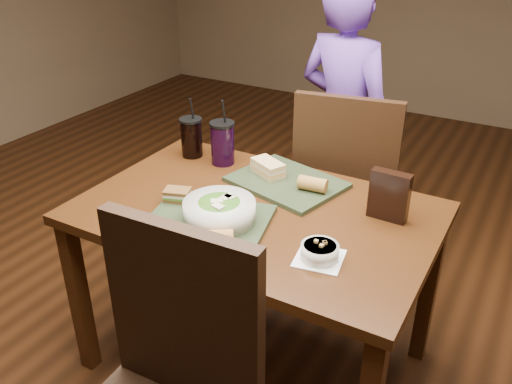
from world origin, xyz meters
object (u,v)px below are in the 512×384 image
salad_bowl (219,210)px  soup_bowl (320,252)px  sandwich_near (178,195)px  dining_table (256,229)px  diner (343,124)px  sandwich_far (268,168)px  chip_bag (389,196)px  baguette_far (313,184)px  tray_near (208,221)px  chair_far (350,188)px  cup_berry (223,143)px  tray_far (287,182)px  cup_cola (192,137)px  baguette_near (215,239)px

salad_bowl → soup_bowl: bearing=-3.0°
salad_bowl → sandwich_near: (-0.22, 0.05, -0.02)m
dining_table → diner: bearing=92.7°
diner → sandwich_far: size_ratio=9.17×
sandwich_near → chip_bag: size_ratio=0.61×
diner → sandwich_far: 0.75m
baguette_far → sandwich_near: bearing=-141.7°
dining_table → tray_near: (-0.10, -0.17, 0.10)m
chair_far → cup_berry: (-0.47, -0.35, 0.26)m
salad_bowl → tray_far: bearing=80.9°
cup_cola → soup_bowl: bearing=-29.3°
tray_far → baguette_near: (0.01, -0.54, 0.04)m
dining_table → soup_bowl: 0.40m
sandwich_far → baguette_far: sandwich_far is taller
salad_bowl → baguette_far: salad_bowl is taller
tray_near → tray_far: 0.42m
salad_bowl → sandwich_far: 0.41m
baguette_near → diner: bearing=93.1°
tray_near → baguette_far: 0.44m
cup_cola → cup_berry: 0.16m
sandwich_near → sandwich_far: bearing=62.9°
chair_far → tray_far: 0.46m
cup_berry → tray_near: bearing=-63.2°
tray_near → soup_bowl: soup_bowl is taller
cup_cola → cup_berry: cup_berry is taller
tray_near → cup_cola: bearing=130.9°
soup_bowl → baguette_near: (-0.31, -0.13, 0.02)m
diner → tray_near: size_ratio=3.56×
tray_near → baguette_far: (0.23, 0.38, 0.04)m
tray_far → salad_bowl: bearing=-99.1°
salad_bowl → soup_bowl: 0.39m
baguette_far → cup_cola: size_ratio=0.41×
sandwich_far → baguette_far: (0.22, -0.04, -0.00)m
baguette_far → cup_berry: bearing=170.6°
tray_near → baguette_far: bearing=58.6°
salad_bowl → soup_bowl: salad_bowl is taller
dining_table → sandwich_far: size_ratio=7.97×
tray_near → chip_bag: size_ratio=2.29×
tray_near → sandwich_far: size_ratio=2.58×
soup_bowl → sandwich_far: (-0.42, 0.43, 0.02)m
salad_bowl → baguette_near: bearing=-62.4°
soup_bowl → sandwich_far: size_ratio=1.04×
chair_far → dining_table: bearing=-102.5°
baguette_near → cup_berry: (-0.35, 0.59, 0.05)m
baguette_far → cup_cola: 0.63m
baguette_far → baguette_near: bearing=-102.2°
tray_near → baguette_near: (0.12, -0.14, 0.04)m
diner → cup_cola: (-0.44, -0.72, 0.09)m
chair_far → cup_cola: chair_far is taller
dining_table → baguette_far: 0.28m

